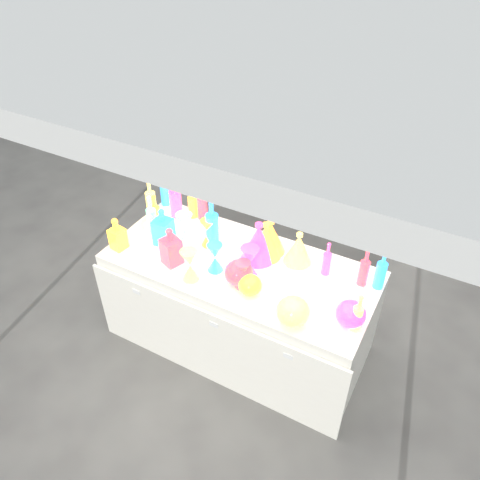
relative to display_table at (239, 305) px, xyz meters
The scene contains 33 objects.
ground 0.37m from the display_table, 90.00° to the left, with size 80.00×80.00×0.00m, color slate.
display_table is the anchor object (origin of this frame).
cardboard_box_closed 2.52m from the display_table, 86.69° to the left, with size 0.56×0.41×0.41m, color #AA774C.
cardboard_box_flat 2.66m from the display_table, 72.76° to the left, with size 0.69×0.49×0.06m, color #AA774C.
bottle_0 0.83m from the display_table, 150.56° to the left, with size 0.07×0.07×0.27m, color red, non-canonical shape.
bottle_1 1.06m from the display_table, 157.08° to the left, with size 0.07×0.07×0.31m, color #198B32, non-canonical shape.
bottle_2 0.82m from the display_table, 145.62° to the left, with size 0.08×0.08×0.35m, color orange, non-canonical shape.
bottle_3 0.92m from the display_table, 158.45° to the left, with size 0.09×0.09×0.34m, color blue, non-canonical shape.
bottle_4 1.02m from the display_table, 167.70° to the left, with size 0.07×0.07×0.32m, color teal, non-canonical shape.
bottle_5 0.89m from the display_table, behind, with size 0.07×0.07×0.31m, color #CE297C, non-canonical shape.
bottle_6 0.90m from the display_table, behind, with size 0.07×0.07×0.27m, color red, non-canonical shape.
bottle_7 0.64m from the display_table, 158.01° to the left, with size 0.09×0.09×0.38m, color #198B32, non-canonical shape.
decanter_0 0.98m from the display_table, 163.54° to the right, with size 0.09×0.09×0.24m, color red, non-canonical shape.
decanter_1 0.68m from the display_table, 154.40° to the right, with size 0.11×0.11×0.28m, color orange, non-canonical shape.
decanter_2 0.77m from the display_table, behind, with size 0.12×0.12×0.28m, color #198B32, non-canonical shape.
hourglass_0 0.52m from the display_table, 55.13° to the right, with size 0.10×0.10×0.19m, color orange, non-canonical shape.
hourglass_1 0.52m from the display_table, 33.62° to the right, with size 0.12×0.12×0.24m, color blue, non-canonical shape.
hourglass_2 0.59m from the display_table, 127.67° to the right, with size 0.11×0.11×0.22m, color teal, non-canonical shape.
hourglass_3 0.66m from the display_table, behind, with size 0.12×0.12×0.23m, color #CE297C, non-canonical shape.
hourglass_4 0.57m from the display_table, 163.39° to the left, with size 0.10×0.10×0.20m, color red, non-canonical shape.
hourglass_5 0.51m from the display_table, 133.21° to the right, with size 0.10×0.10×0.21m, color #198B32, non-canonical shape.
globe_0 0.51m from the display_table, 47.12° to the right, with size 0.14×0.14×0.12m, color red, non-canonical shape.
globe_1 0.74m from the display_table, 30.17° to the right, with size 0.19×0.19×0.16m, color teal, non-canonical shape.
globe_2 0.48m from the display_table, 62.18° to the right, with size 0.18×0.18×0.15m, color orange, non-canonical shape.
globe_3 0.93m from the display_table, 10.57° to the right, with size 0.17×0.17×0.14m, color blue, non-canonical shape.
lampshade_0 0.56m from the display_table, 64.25° to the left, with size 0.21×0.21×0.25m, color #F7FF35, non-canonical shape.
lampshade_1 0.55m from the display_table, 58.56° to the left, with size 0.22×0.22×0.26m, color #F7FF35, non-canonical shape.
lampshade_2 0.54m from the display_table, 59.11° to the left, with size 0.24×0.24×0.28m, color blue, non-canonical shape.
lampshade_3 0.63m from the display_table, 34.09° to the left, with size 0.19×0.19×0.23m, color teal, non-canonical shape.
bottle_8 1.03m from the display_table, 15.13° to the left, with size 0.07×0.07×0.30m, color #198B32, non-canonical shape.
bottle_9 0.94m from the display_table, 15.53° to the left, with size 0.06×0.06×0.28m, color orange, non-canonical shape.
bottle_10 0.75m from the display_table, 20.23° to the left, with size 0.06×0.06×0.25m, color blue, non-canonical shape.
bottle_11 0.99m from the display_table, 11.42° to the right, with size 0.06×0.06×0.26m, color teal, non-canonical shape.
Camera 1 is at (1.13, -2.05, 2.78)m, focal length 35.00 mm.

